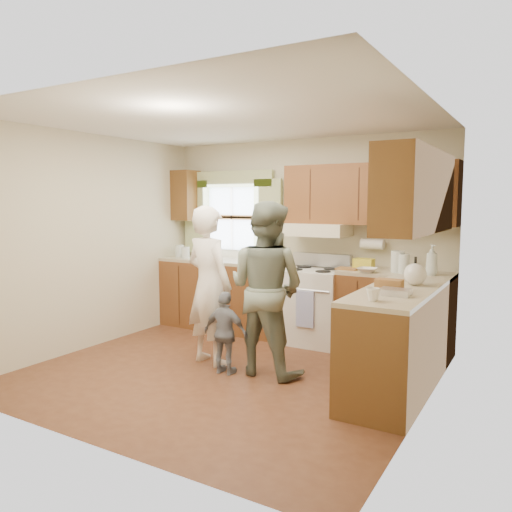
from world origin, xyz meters
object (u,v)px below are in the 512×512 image
Objects in this scene: woman_left at (209,285)px; woman_right at (266,288)px; child at (226,333)px; stove at (313,305)px.

woman_left is 0.97× the size of woman_right.
child is (0.34, -0.19, -0.42)m from woman_left.
stove is 1.30m from woman_right.
woman_left reaches higher than stove.
stove is at bearing -84.93° from woman_right.
woman_right is 2.07× the size of child.
woman_left is 0.57m from child.
woman_right is at bearing -146.97° from child.
child is at bearing -101.32° from stove.
stove reaches higher than child.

